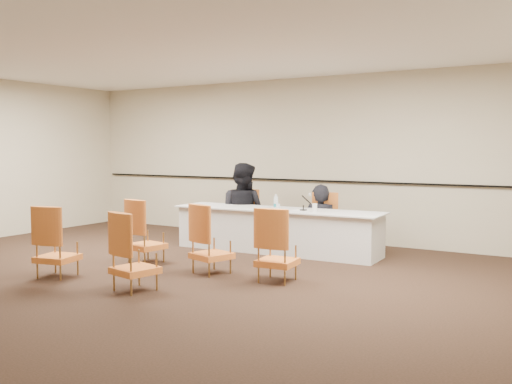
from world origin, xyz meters
TOP-DOWN VIEW (x-y plane):
  - floor at (0.00, 0.00)m, footprint 10.00×10.00m
  - ceiling at (0.00, 0.00)m, footprint 10.00×10.00m
  - wall_back at (0.00, 4.00)m, footprint 10.00×0.04m
  - wall_rail at (0.00, 3.96)m, footprint 9.80×0.04m
  - panel_table at (0.25, 2.52)m, footprint 3.57×0.96m
  - panelist_main at (0.77, 3.07)m, footprint 0.69×0.56m
  - panelist_main_chair at (0.77, 3.07)m, footprint 0.52×0.52m
  - panelist_second at (-0.74, 3.01)m, footprint 0.91×0.72m
  - panelist_second_chair at (-0.74, 3.01)m, footprint 0.52×0.52m
  - papers at (0.71, 2.54)m, footprint 0.30×0.22m
  - microphone at (0.75, 2.49)m, footprint 0.15×0.22m
  - water_bottle at (0.28, 2.43)m, footprint 0.09×0.09m
  - drinking_glass at (0.33, 2.42)m, footprint 0.08×0.08m
  - coffee_cup at (0.95, 2.48)m, footprint 0.10×0.10m
  - aud_chair_front_left at (-0.97, 0.74)m, footprint 0.57×0.57m
  - aud_chair_front_mid at (0.29, 0.64)m, footprint 0.62×0.62m
  - aud_chair_front_right at (1.27, 0.70)m, footprint 0.55×0.55m
  - aud_chair_back_left at (-1.34, -0.57)m, footprint 0.60×0.60m
  - aud_chair_back_mid at (0.06, -0.59)m, footprint 0.60×0.60m

SIDE VIEW (x-z plane):
  - floor at x=0.00m, z-range 0.00..0.00m
  - panelist_main at x=0.77m, z-range -0.53..1.10m
  - panel_table at x=0.25m, z-range 0.00..0.71m
  - panelist_main_chair at x=0.77m, z-range 0.00..0.95m
  - panelist_second_chair at x=-0.74m, z-range 0.00..0.95m
  - aud_chair_front_left at x=-0.97m, z-range 0.00..0.95m
  - aud_chair_front_mid at x=0.29m, z-range 0.00..0.95m
  - aud_chair_front_right at x=1.27m, z-range 0.00..0.95m
  - aud_chair_back_left at x=-1.34m, z-range 0.00..0.95m
  - aud_chair_back_mid at x=0.06m, z-range 0.00..0.95m
  - panelist_second at x=-0.74m, z-range -0.43..1.43m
  - papers at x=0.71m, z-range 0.71..0.71m
  - drinking_glass at x=0.33m, z-range 0.71..0.81m
  - coffee_cup at x=0.95m, z-range 0.71..0.83m
  - water_bottle at x=0.28m, z-range 0.71..0.95m
  - microphone at x=0.75m, z-range 0.71..0.99m
  - wall_rail at x=0.00m, z-range 1.09..1.11m
  - wall_back at x=0.00m, z-range 0.00..3.00m
  - ceiling at x=0.00m, z-range 3.00..3.00m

